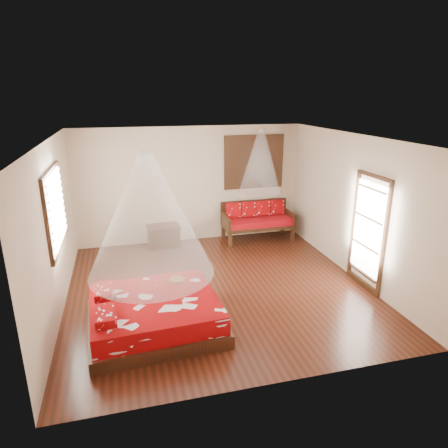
{
  "coord_description": "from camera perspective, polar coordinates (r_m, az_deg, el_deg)",
  "views": [
    {
      "loc": [
        -1.61,
        -6.65,
        3.52
      ],
      "look_at": [
        0.21,
        0.34,
        1.15
      ],
      "focal_mm": 32.0,
      "sensor_mm": 36.0,
      "label": 1
    }
  ],
  "objects": [
    {
      "name": "bed",
      "position": [
        6.46,
        -9.98,
        -12.54
      ],
      "size": [
        2.11,
        1.93,
        0.63
      ],
      "rotation": [
        0.0,
        0.0,
        0.06
      ],
      "color": "black",
      "rests_on": "floor"
    },
    {
      "name": "shutter_panel",
      "position": [
        10.03,
        4.3,
        8.83
      ],
      "size": [
        1.52,
        0.06,
        1.32
      ],
      "color": "black",
      "rests_on": "wall_back"
    },
    {
      "name": "wine_tray",
      "position": [
        6.85,
        -6.75,
        -7.59
      ],
      "size": [
        0.26,
        0.26,
        0.21
      ],
      "rotation": [
        0.0,
        0.0,
        -0.01
      ],
      "color": "brown",
      "rests_on": "bed"
    },
    {
      "name": "window_left",
      "position": [
        7.17,
        -22.91,
        2.0
      ],
      "size": [
        0.1,
        1.74,
        1.34
      ],
      "color": "black",
      "rests_on": "wall_left"
    },
    {
      "name": "storage_chest",
      "position": [
        9.7,
        -8.61,
        -1.68
      ],
      "size": [
        0.79,
        0.6,
        0.51
      ],
      "rotation": [
        0.0,
        0.0,
        0.09
      ],
      "color": "black",
      "rests_on": "floor"
    },
    {
      "name": "room",
      "position": [
        7.16,
        -0.94,
        0.95
      ],
      "size": [
        5.54,
        5.54,
        2.84
      ],
      "color": "black",
      "rests_on": "ground"
    },
    {
      "name": "mosquito_net_main",
      "position": [
        5.82,
        -10.67,
        1.16
      ],
      "size": [
        1.86,
        1.86,
        1.8
      ],
      "primitive_type": "cone",
      "color": "white",
      "rests_on": "ceiling"
    },
    {
      "name": "mosquito_net_daybed",
      "position": [
        9.58,
        5.22,
        8.97
      ],
      "size": [
        1.0,
        1.0,
        1.5
      ],
      "primitive_type": "cone",
      "color": "white",
      "rests_on": "ceiling"
    },
    {
      "name": "daybed",
      "position": [
        10.04,
        4.74,
        0.73
      ],
      "size": [
        1.74,
        0.77,
        0.94
      ],
      "color": "black",
      "rests_on": "floor"
    },
    {
      "name": "glazed_door",
      "position": [
        7.83,
        19.87,
        -1.19
      ],
      "size": [
        0.08,
        1.02,
        2.16
      ],
      "color": "black",
      "rests_on": "floor"
    }
  ]
}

